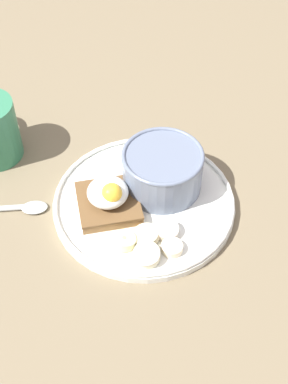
% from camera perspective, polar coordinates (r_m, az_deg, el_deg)
% --- Properties ---
extents(ground_plane, '(1.20, 1.20, 0.02)m').
position_cam_1_polar(ground_plane, '(0.75, 0.00, -2.02)').
color(ground_plane, '#74674D').
rests_on(ground_plane, ground).
extents(plate, '(0.25, 0.25, 0.02)m').
position_cam_1_polar(plate, '(0.74, 0.00, -1.13)').
color(plate, white).
rests_on(plate, ground_plane).
extents(oatmeal_bowl, '(0.11, 0.11, 0.06)m').
position_cam_1_polar(oatmeal_bowl, '(0.74, 1.97, 2.32)').
color(oatmeal_bowl, slate).
rests_on(oatmeal_bowl, plate).
extents(toast_slice, '(0.09, 0.09, 0.02)m').
position_cam_1_polar(toast_slice, '(0.73, -3.81, -1.17)').
color(toast_slice, brown).
rests_on(toast_slice, plate).
extents(poached_egg, '(0.06, 0.06, 0.04)m').
position_cam_1_polar(poached_egg, '(0.71, -3.81, -0.04)').
color(poached_egg, white).
rests_on(poached_egg, toast_slice).
extents(banana_slice_front, '(0.04, 0.04, 0.02)m').
position_cam_1_polar(banana_slice_front, '(0.69, -2.11, -5.21)').
color(banana_slice_front, beige).
rests_on(banana_slice_front, plate).
extents(banana_slice_left, '(0.05, 0.05, 0.02)m').
position_cam_1_polar(banana_slice_left, '(0.67, 0.18, -6.74)').
color(banana_slice_left, beige).
rests_on(banana_slice_left, plate).
extents(banana_slice_back, '(0.04, 0.04, 0.02)m').
position_cam_1_polar(banana_slice_back, '(0.69, -0.02, -4.68)').
color(banana_slice_back, '#F2EAC4').
rests_on(banana_slice_back, plate).
extents(banana_slice_right, '(0.04, 0.05, 0.02)m').
position_cam_1_polar(banana_slice_right, '(0.70, 2.40, -4.06)').
color(banana_slice_right, '#F6E3C6').
rests_on(banana_slice_right, plate).
extents(banana_slice_inner, '(0.04, 0.04, 0.01)m').
position_cam_1_polar(banana_slice_inner, '(0.68, 2.99, -5.94)').
color(banana_slice_inner, beige).
rests_on(banana_slice_inner, plate).
extents(spoon, '(0.10, 0.03, 0.01)m').
position_cam_1_polar(spoon, '(0.76, -13.08, -1.51)').
color(spoon, silver).
rests_on(spoon, ground_plane).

